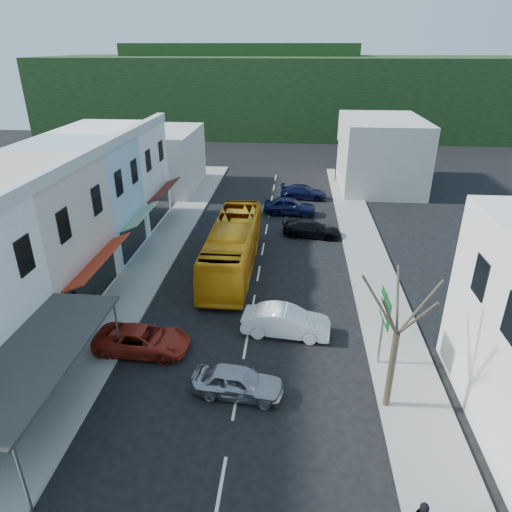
{
  "coord_description": "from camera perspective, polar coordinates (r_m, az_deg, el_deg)",
  "views": [
    {
      "loc": [
        2.14,
        -18.86,
        13.81
      ],
      "look_at": [
        0.0,
        6.0,
        2.2
      ],
      "focal_mm": 32.0,
      "sensor_mm": 36.0,
      "label": 1
    }
  ],
  "objects": [
    {
      "name": "car_navy_far",
      "position": [
        45.33,
        5.97,
        8.01
      ],
      "size": [
        4.67,
        2.32,
        1.4
      ],
      "primitive_type": "imported",
      "rotation": [
        0.0,
        0.0,
        1.46
      ],
      "color": "black",
      "rests_on": "ground"
    },
    {
      "name": "traffic_signal",
      "position": [
        51.18,
        10.0,
        11.59
      ],
      "size": [
        1.09,
        1.23,
        4.61
      ],
      "primitive_type": null,
      "rotation": [
        0.0,
        0.0,
        2.77
      ],
      "color": "black",
      "rests_on": "ground"
    },
    {
      "name": "car_black_near",
      "position": [
        36.16,
        6.95,
        3.51
      ],
      "size": [
        4.66,
        2.29,
        1.4
      ],
      "primitive_type": "imported",
      "rotation": [
        0.0,
        0.0,
        1.47
      ],
      "color": "black",
      "rests_on": "ground"
    },
    {
      "name": "distant_block_left",
      "position": [
        49.19,
        -12.17,
        11.71
      ],
      "size": [
        8.0,
        10.0,
        6.0
      ],
      "primitive_type": "cube",
      "color": "#B7B2A8",
      "rests_on": "ground"
    },
    {
      "name": "direction_sign",
      "position": [
        21.89,
        15.5,
        -8.92
      ],
      "size": [
        0.35,
        1.76,
        3.88
      ],
      "primitive_type": null,
      "rotation": [
        0.0,
        0.0,
        0.04
      ],
      "color": "#055B1A",
      "rests_on": "ground"
    },
    {
      "name": "street_tree",
      "position": [
        18.66,
        17.18,
        -9.33
      ],
      "size": [
        2.31,
        2.31,
        7.29
      ],
      "primitive_type": null,
      "rotation": [
        0.0,
        0.0,
        0.0
      ],
      "color": "#332A1F",
      "rests_on": "ground"
    },
    {
      "name": "sidewalk_right",
      "position": [
        32.4,
        13.96,
        -0.91
      ],
      "size": [
        3.0,
        52.0,
        0.15
      ],
      "primitive_type": "cube",
      "color": "gray",
      "rests_on": "ground"
    },
    {
      "name": "car_navy_mid",
      "position": [
        40.8,
        4.24,
        6.14
      ],
      "size": [
        4.52,
        2.12,
        1.4
      ],
      "primitive_type": "imported",
      "rotation": [
        0.0,
        0.0,
        1.5
      ],
      "color": "black",
      "rests_on": "ground"
    },
    {
      "name": "shopfront_row",
      "position": [
        29.66,
        -25.04,
        3.21
      ],
      "size": [
        8.25,
        30.0,
        8.0
      ],
      "color": "white",
      "rests_on": "ground"
    },
    {
      "name": "sidewalk_left",
      "position": [
        33.38,
        -12.33,
        0.04
      ],
      "size": [
        3.0,
        52.0,
        0.15
      ],
      "primitive_type": "cube",
      "color": "gray",
      "rests_on": "ground"
    },
    {
      "name": "hillside",
      "position": [
        84.32,
        2.62,
        20.11
      ],
      "size": [
        80.0,
        26.0,
        14.0
      ],
      "color": "black",
      "rests_on": "ground"
    },
    {
      "name": "bus",
      "position": [
        30.32,
        -2.91,
        1.08
      ],
      "size": [
        2.61,
        11.62,
        3.1
      ],
      "primitive_type": "imported",
      "rotation": [
        0.0,
        0.0,
        -0.01
      ],
      "color": "orange",
      "rests_on": "ground"
    },
    {
      "name": "car_red",
      "position": [
        23.36,
        -14.02,
        -10.04
      ],
      "size": [
        4.66,
        2.06,
        1.4
      ],
      "primitive_type": "imported",
      "rotation": [
        0.0,
        0.0,
        1.54
      ],
      "color": "maroon",
      "rests_on": "ground"
    },
    {
      "name": "car_white",
      "position": [
        23.94,
        3.78,
        -8.3
      ],
      "size": [
        4.55,
        2.21,
        1.4
      ],
      "primitive_type": "imported",
      "rotation": [
        0.0,
        0.0,
        1.48
      ],
      "color": "white",
      "rests_on": "ground"
    },
    {
      "name": "car_silver",
      "position": [
        20.26,
        -2.27,
        -15.38
      ],
      "size": [
        4.58,
        2.3,
        1.4
      ],
      "primitive_type": "imported",
      "rotation": [
        0.0,
        0.0,
        1.45
      ],
      "color": "#A3A2A7",
      "rests_on": "ground"
    },
    {
      "name": "pedestrian_left",
      "position": [
        26.44,
        -19.08,
        -5.55
      ],
      "size": [
        0.5,
        0.66,
        1.7
      ],
      "primitive_type": "imported",
      "rotation": [
        0.0,
        0.0,
        1.75
      ],
      "color": "black",
      "rests_on": "sidewalk_left"
    },
    {
      "name": "ground",
      "position": [
        23.47,
        -1.28,
        -11.1
      ],
      "size": [
        120.0,
        120.0,
        0.0
      ],
      "primitive_type": "plane",
      "color": "black",
      "rests_on": "ground"
    },
    {
      "name": "distant_block_right",
      "position": [
        50.71,
        15.24,
        12.37
      ],
      "size": [
        8.0,
        12.0,
        7.0
      ],
      "primitive_type": "cube",
      "color": "#B7B2A8",
      "rests_on": "ground"
    }
  ]
}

